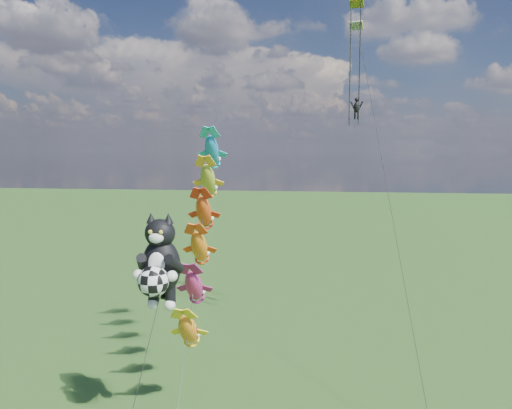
# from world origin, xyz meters

# --- Properties ---
(cat_kite_rig) EXTENTS (2.52, 3.99, 11.09)m
(cat_kite_rig) POSITION_xyz_m (5.53, 1.93, 8.68)
(cat_kite_rig) COLOR brown
(cat_kite_rig) RESTS_ON ground
(fish_windsock_rig) EXTENTS (1.81, 15.93, 16.60)m
(fish_windsock_rig) POSITION_xyz_m (5.97, 8.35, 9.34)
(fish_windsock_rig) COLOR brown
(fish_windsock_rig) RESTS_ON ground
(parafoil_rig) EXTENTS (3.91, 17.25, 24.11)m
(parafoil_rig) POSITION_xyz_m (15.43, 15.70, 18.37)
(parafoil_rig) COLOR brown
(parafoil_rig) RESTS_ON ground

